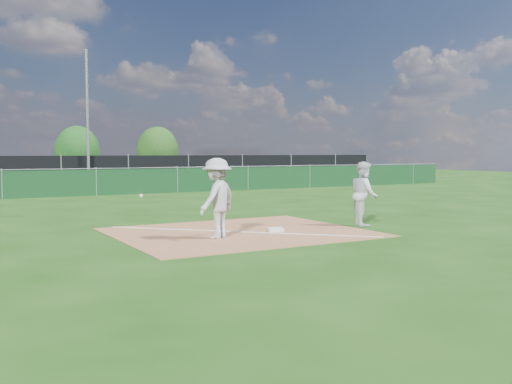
% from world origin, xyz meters
% --- Properties ---
extents(ground, '(90.00, 90.00, 0.00)m').
position_xyz_m(ground, '(0.00, 10.00, 0.00)').
color(ground, '#18410D').
rests_on(ground, ground).
extents(infield_dirt, '(6.00, 5.00, 0.02)m').
position_xyz_m(infield_dirt, '(0.00, 1.00, 0.01)').
color(infield_dirt, '#97603C').
rests_on(infield_dirt, ground).
extents(foul_line, '(5.01, 5.01, 0.01)m').
position_xyz_m(foul_line, '(0.00, 1.00, 0.03)').
color(foul_line, white).
rests_on(foul_line, infield_dirt).
extents(green_fence, '(44.00, 0.05, 1.20)m').
position_xyz_m(green_fence, '(0.00, 15.00, 0.60)').
color(green_fence, '#0D3217').
rests_on(green_fence, ground).
extents(black_fence, '(46.00, 0.04, 1.80)m').
position_xyz_m(black_fence, '(0.00, 23.00, 0.90)').
color(black_fence, black).
rests_on(black_fence, ground).
extents(parking_lot, '(46.00, 9.00, 0.01)m').
position_xyz_m(parking_lot, '(0.00, 28.00, 0.01)').
color(parking_lot, black).
rests_on(parking_lot, ground).
extents(light_pole, '(0.16, 0.16, 8.00)m').
position_xyz_m(light_pole, '(1.50, 22.70, 4.00)').
color(light_pole, slate).
rests_on(light_pole, ground).
extents(first_base, '(0.47, 0.47, 0.08)m').
position_xyz_m(first_base, '(0.86, 0.70, 0.06)').
color(first_base, white).
rests_on(first_base, infield_dirt).
extents(play_at_first, '(2.48, 1.21, 1.85)m').
position_xyz_m(play_at_first, '(-0.94, 0.35, 0.94)').
color(play_at_first, silver).
rests_on(play_at_first, infield_dirt).
extents(runner, '(0.98, 1.06, 1.75)m').
position_xyz_m(runner, '(3.56, 0.49, 0.88)').
color(runner, silver).
rests_on(runner, ground).
extents(car_mid, '(5.17, 2.91, 1.61)m').
position_xyz_m(car_mid, '(0.54, 28.36, 0.82)').
color(car_mid, black).
rests_on(car_mid, parking_lot).
extents(car_right, '(4.25, 1.99, 1.20)m').
position_xyz_m(car_right, '(4.39, 26.68, 0.61)').
color(car_right, black).
rests_on(car_right, parking_lot).
extents(tree_mid, '(3.42, 3.42, 4.06)m').
position_xyz_m(tree_mid, '(3.40, 34.21, 2.09)').
color(tree_mid, '#382316').
rests_on(tree_mid, ground).
extents(tree_right, '(3.50, 3.50, 4.15)m').
position_xyz_m(tree_right, '(10.03, 34.33, 2.13)').
color(tree_right, '#382316').
rests_on(tree_right, ground).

